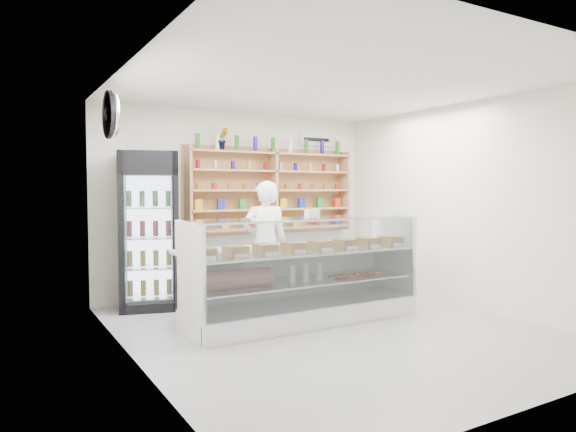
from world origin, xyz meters
TOP-DOWN VIEW (x-y plane):
  - room at (0.00, 0.00)m, footprint 5.00×5.00m
  - display_counter at (-0.11, 0.48)m, footprint 2.93×0.87m
  - shop_worker at (-0.12, 1.44)m, footprint 0.73×0.58m
  - drinks_cooler at (-1.53, 2.14)m, footprint 0.94×0.92m
  - wall_shelving at (0.50, 2.34)m, footprint 2.84×0.28m
  - potted_plant at (-0.37, 2.34)m, footprint 0.19×0.16m
  - security_mirror at (-2.17, 1.20)m, footprint 0.15×0.50m
  - wall_sign at (1.40, 2.47)m, footprint 0.62×0.03m

SIDE VIEW (x-z plane):
  - display_counter at x=-0.11m, z-range -0.29..0.99m
  - shop_worker at x=-0.12m, z-range 0.00..1.73m
  - drinks_cooler at x=-1.53m, z-range 0.00..2.12m
  - room at x=0.00m, z-range -1.10..3.90m
  - wall_shelving at x=0.50m, z-range 0.93..2.26m
  - potted_plant at x=-0.37m, z-range 2.20..2.53m
  - security_mirror at x=-2.17m, z-range 2.20..2.70m
  - wall_sign at x=1.40m, z-range 2.35..2.55m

